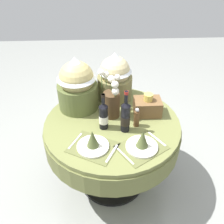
{
  "coord_description": "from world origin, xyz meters",
  "views": [
    {
      "loc": [
        -0.08,
        -1.63,
        2.05
      ],
      "look_at": [
        0.0,
        0.03,
        0.83
      ],
      "focal_mm": 39.53,
      "sensor_mm": 36.0,
      "label": 1
    }
  ],
  "objects_px": {
    "wine_bottle_centre": "(125,117)",
    "wine_bottle_left": "(104,116)",
    "place_setting_right": "(142,143)",
    "pepper_mill": "(137,118)",
    "woven_basket_side_right": "(147,106)",
    "flower_vase": "(111,100)",
    "place_setting_left": "(93,143)",
    "gift_tub_back_left": "(77,82)",
    "dining_table": "(112,134)",
    "gift_tub_back_centre": "(115,75)"
  },
  "relations": [
    {
      "from": "pepper_mill",
      "to": "wine_bottle_centre",
      "type": "bearing_deg",
      "value": -152.9
    },
    {
      "from": "place_setting_right",
      "to": "woven_basket_side_right",
      "type": "distance_m",
      "value": 0.44
    },
    {
      "from": "place_setting_right",
      "to": "pepper_mill",
      "type": "relative_size",
      "value": 2.41
    },
    {
      "from": "wine_bottle_left",
      "to": "pepper_mill",
      "type": "height_order",
      "value": "wine_bottle_left"
    },
    {
      "from": "place_setting_right",
      "to": "flower_vase",
      "type": "bearing_deg",
      "value": 116.36
    },
    {
      "from": "place_setting_left",
      "to": "wine_bottle_centre",
      "type": "height_order",
      "value": "wine_bottle_centre"
    },
    {
      "from": "dining_table",
      "to": "wine_bottle_centre",
      "type": "bearing_deg",
      "value": -49.2
    },
    {
      "from": "gift_tub_back_left",
      "to": "gift_tub_back_centre",
      "type": "bearing_deg",
      "value": 22.2
    },
    {
      "from": "place_setting_right",
      "to": "dining_table",
      "type": "bearing_deg",
      "value": 122.46
    },
    {
      "from": "wine_bottle_centre",
      "to": "woven_basket_side_right",
      "type": "bearing_deg",
      "value": 45.2
    },
    {
      "from": "wine_bottle_centre",
      "to": "gift_tub_back_centre",
      "type": "height_order",
      "value": "gift_tub_back_centre"
    },
    {
      "from": "pepper_mill",
      "to": "gift_tub_back_centre",
      "type": "distance_m",
      "value": 0.49
    },
    {
      "from": "wine_bottle_left",
      "to": "dining_table",
      "type": "bearing_deg",
      "value": 44.6
    },
    {
      "from": "gift_tub_back_left",
      "to": "gift_tub_back_centre",
      "type": "relative_size",
      "value": 1.06
    },
    {
      "from": "woven_basket_side_right",
      "to": "gift_tub_back_centre",
      "type": "bearing_deg",
      "value": 134.32
    },
    {
      "from": "dining_table",
      "to": "woven_basket_side_right",
      "type": "height_order",
      "value": "woven_basket_side_right"
    },
    {
      "from": "wine_bottle_left",
      "to": "woven_basket_side_right",
      "type": "distance_m",
      "value": 0.42
    },
    {
      "from": "flower_vase",
      "to": "woven_basket_side_right",
      "type": "height_order",
      "value": "flower_vase"
    },
    {
      "from": "flower_vase",
      "to": "wine_bottle_centre",
      "type": "xyz_separation_m",
      "value": [
        0.1,
        -0.21,
        -0.02
      ]
    },
    {
      "from": "dining_table",
      "to": "pepper_mill",
      "type": "height_order",
      "value": "pepper_mill"
    },
    {
      "from": "wine_bottle_centre",
      "to": "woven_basket_side_right",
      "type": "distance_m",
      "value": 0.31
    },
    {
      "from": "gift_tub_back_centre",
      "to": "woven_basket_side_right",
      "type": "height_order",
      "value": "gift_tub_back_centre"
    },
    {
      "from": "gift_tub_back_left",
      "to": "flower_vase",
      "type": "bearing_deg",
      "value": -26.71
    },
    {
      "from": "wine_bottle_left",
      "to": "place_setting_right",
      "type": "bearing_deg",
      "value": -42.02
    },
    {
      "from": "flower_vase",
      "to": "pepper_mill",
      "type": "relative_size",
      "value": 2.25
    },
    {
      "from": "wine_bottle_left",
      "to": "gift_tub_back_left",
      "type": "bearing_deg",
      "value": 125.13
    },
    {
      "from": "dining_table",
      "to": "gift_tub_back_centre",
      "type": "height_order",
      "value": "gift_tub_back_centre"
    },
    {
      "from": "place_setting_right",
      "to": "wine_bottle_centre",
      "type": "bearing_deg",
      "value": 117.14
    },
    {
      "from": "wine_bottle_centre",
      "to": "pepper_mill",
      "type": "bearing_deg",
      "value": 27.1
    },
    {
      "from": "place_setting_right",
      "to": "wine_bottle_left",
      "type": "xyz_separation_m",
      "value": [
        -0.28,
        0.25,
        0.07
      ]
    },
    {
      "from": "woven_basket_side_right",
      "to": "pepper_mill",
      "type": "bearing_deg",
      "value": -125.09
    },
    {
      "from": "wine_bottle_left",
      "to": "place_setting_left",
      "type": "bearing_deg",
      "value": -110.6
    },
    {
      "from": "gift_tub_back_left",
      "to": "woven_basket_side_right",
      "type": "bearing_deg",
      "value": -12.86
    },
    {
      "from": "place_setting_left",
      "to": "place_setting_right",
      "type": "bearing_deg",
      "value": -3.2
    },
    {
      "from": "place_setting_left",
      "to": "woven_basket_side_right",
      "type": "distance_m",
      "value": 0.62
    },
    {
      "from": "dining_table",
      "to": "pepper_mill",
      "type": "bearing_deg",
      "value": -17.93
    },
    {
      "from": "wine_bottle_centre",
      "to": "pepper_mill",
      "type": "distance_m",
      "value": 0.12
    },
    {
      "from": "flower_vase",
      "to": "pepper_mill",
      "type": "xyz_separation_m",
      "value": [
        0.2,
        -0.16,
        -0.08
      ]
    },
    {
      "from": "place_setting_left",
      "to": "dining_table",
      "type": "bearing_deg",
      "value": 62.17
    },
    {
      "from": "wine_bottle_centre",
      "to": "wine_bottle_left",
      "type": "bearing_deg",
      "value": 166.26
    },
    {
      "from": "place_setting_left",
      "to": "pepper_mill",
      "type": "relative_size",
      "value": 2.39
    },
    {
      "from": "place_setting_left",
      "to": "gift_tub_back_left",
      "type": "relative_size",
      "value": 0.87
    },
    {
      "from": "wine_bottle_centre",
      "to": "gift_tub_back_left",
      "type": "distance_m",
      "value": 0.54
    },
    {
      "from": "wine_bottle_centre",
      "to": "dining_table",
      "type": "bearing_deg",
      "value": 130.8
    },
    {
      "from": "flower_vase",
      "to": "woven_basket_side_right",
      "type": "distance_m",
      "value": 0.32
    },
    {
      "from": "wine_bottle_centre",
      "to": "woven_basket_side_right",
      "type": "relative_size",
      "value": 1.59
    },
    {
      "from": "gift_tub_back_left",
      "to": "wine_bottle_centre",
      "type": "bearing_deg",
      "value": -42.21
    },
    {
      "from": "place_setting_left",
      "to": "woven_basket_side_right",
      "type": "relative_size",
      "value": 1.83
    },
    {
      "from": "pepper_mill",
      "to": "wine_bottle_left",
      "type": "bearing_deg",
      "value": -178.22
    },
    {
      "from": "dining_table",
      "to": "woven_basket_side_right",
      "type": "xyz_separation_m",
      "value": [
        0.31,
        0.1,
        0.22
      ]
    }
  ]
}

